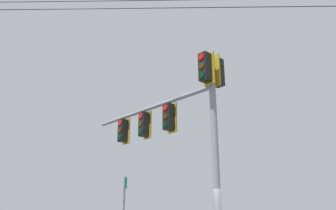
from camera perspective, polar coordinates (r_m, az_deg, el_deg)
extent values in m
cylinder|color=gray|center=(9.21, 8.54, -10.84)|extent=(0.20, 0.20, 6.19)
cylinder|color=gray|center=(11.92, -3.66, -0.74)|extent=(6.24, 0.83, 0.14)
cube|color=black|center=(9.80, 6.62, 6.71)|extent=(0.33, 0.33, 0.90)
cube|color=#B29319|center=(9.92, 7.28, 6.43)|extent=(0.44, 0.09, 1.04)
cylinder|color=red|center=(9.82, 5.91, 8.58)|extent=(0.20, 0.05, 0.20)
cylinder|color=#3C2703|center=(9.69, 5.97, 6.99)|extent=(0.20, 0.05, 0.20)
cylinder|color=black|center=(9.56, 6.03, 5.36)|extent=(0.20, 0.05, 0.20)
cube|color=black|center=(10.22, 8.86, 5.73)|extent=(0.33, 0.33, 0.90)
cube|color=#B29319|center=(10.10, 8.24, 6.00)|extent=(0.44, 0.09, 1.04)
cylinder|color=red|center=(10.47, 9.35, 6.98)|extent=(0.20, 0.05, 0.20)
cylinder|color=#3C2703|center=(10.34, 9.44, 5.47)|extent=(0.20, 0.05, 0.20)
cylinder|color=black|center=(10.23, 9.52, 3.93)|extent=(0.20, 0.05, 0.20)
cube|color=black|center=(10.91, 0.12, -2.16)|extent=(0.32, 0.32, 0.90)
cube|color=#B29319|center=(11.03, 0.75, -2.33)|extent=(0.44, 0.07, 1.04)
cylinder|color=red|center=(10.89, -0.50, -0.47)|extent=(0.20, 0.04, 0.20)
cylinder|color=#3C2703|center=(10.80, -0.51, -1.99)|extent=(0.20, 0.04, 0.20)
cylinder|color=black|center=(10.72, -0.51, -3.53)|extent=(0.20, 0.04, 0.20)
cube|color=black|center=(11.92, -4.32, -3.47)|extent=(0.34, 0.34, 0.90)
cube|color=#B29319|center=(12.02, -3.67, -3.61)|extent=(0.44, 0.10, 1.04)
cylinder|color=red|center=(11.91, -4.92, -1.94)|extent=(0.20, 0.06, 0.20)
cylinder|color=#3C2703|center=(11.83, -4.96, -3.34)|extent=(0.20, 0.06, 0.20)
cylinder|color=black|center=(11.75, -5.00, -4.75)|extent=(0.20, 0.06, 0.20)
cube|color=black|center=(13.00, -8.05, -4.56)|extent=(0.33, 0.33, 0.90)
cube|color=#B29319|center=(13.09, -7.45, -4.68)|extent=(0.44, 0.08, 1.04)
cylinder|color=red|center=(12.98, -8.59, -3.15)|extent=(0.20, 0.05, 0.20)
cylinder|color=#3C2703|center=(12.90, -8.65, -4.44)|extent=(0.20, 0.05, 0.20)
cylinder|color=black|center=(12.84, -8.71, -5.74)|extent=(0.20, 0.05, 0.20)
cube|color=#0C7238|center=(11.39, -7.53, -13.65)|extent=(0.29, 0.20, 0.35)
cube|color=white|center=(11.39, -7.45, -13.65)|extent=(0.23, 0.15, 0.29)
cylinder|color=black|center=(11.10, 2.55, 16.93)|extent=(15.16, 11.87, 0.56)
cylinder|color=black|center=(11.28, 2.52, 18.21)|extent=(15.16, 11.87, 0.56)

